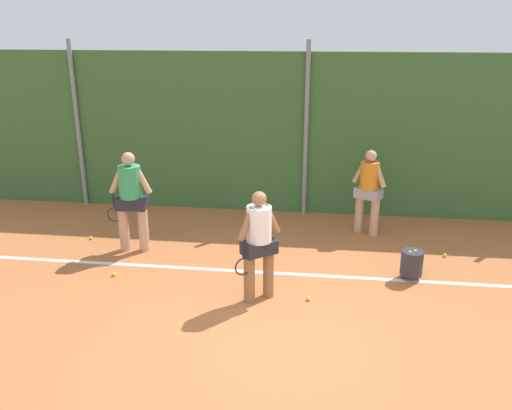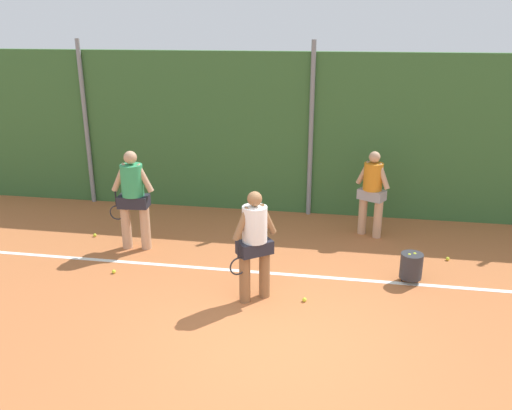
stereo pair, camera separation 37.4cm
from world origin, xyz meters
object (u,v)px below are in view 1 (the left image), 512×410
object	(u,v)px
player_foreground_near	(259,241)
tennis_ball_1	(114,274)
tennis_ball_2	(445,255)
tennis_ball_3	(309,299)
tennis_ball_4	(139,232)
player_midcourt	(131,197)
player_backcourt_far	(369,188)
tennis_ball_0	(91,238)
ball_hopper	(412,263)

from	to	relation	value
player_foreground_near	tennis_ball_1	size ratio (longest dim) A/B	26.26
player_foreground_near	tennis_ball_2	size ratio (longest dim) A/B	26.26
tennis_ball_3	tennis_ball_4	xyz separation A→B (m)	(-3.49, 2.28, 0.00)
tennis_ball_3	tennis_ball_4	distance (m)	4.17
player_midcourt	tennis_ball_1	world-z (taller)	player_midcourt
player_backcourt_far	tennis_ball_3	bearing A→B (deg)	-80.35
tennis_ball_1	tennis_ball_0	bearing A→B (deg)	125.84
ball_hopper	tennis_ball_2	world-z (taller)	ball_hopper
tennis_ball_0	tennis_ball_4	xyz separation A→B (m)	(0.85, 0.40, 0.00)
player_midcourt	tennis_ball_0	world-z (taller)	player_midcourt
player_backcourt_far	player_midcourt	bearing A→B (deg)	-132.58
tennis_ball_2	tennis_ball_4	bearing A→B (deg)	176.45
tennis_ball_0	tennis_ball_1	bearing A→B (deg)	-54.16
tennis_ball_2	player_midcourt	bearing A→B (deg)	-175.80
tennis_ball_3	player_foreground_near	bearing A→B (deg)	-177.32
tennis_ball_0	tennis_ball_3	world-z (taller)	same
tennis_ball_1	tennis_ball_4	bearing A→B (deg)	96.57
player_foreground_near	tennis_ball_2	world-z (taller)	player_foreground_near
tennis_ball_1	tennis_ball_4	world-z (taller)	same
player_midcourt	player_backcourt_far	distance (m)	4.56
player_foreground_near	tennis_ball_4	xyz separation A→B (m)	(-2.72, 2.32, -0.94)
ball_hopper	tennis_ball_0	bearing A→B (deg)	171.19
player_backcourt_far	tennis_ball_4	distance (m)	4.68
tennis_ball_1	player_backcourt_far	bearing A→B (deg)	29.94
player_foreground_near	tennis_ball_0	bearing A→B (deg)	-65.44
tennis_ball_1	tennis_ball_4	xyz separation A→B (m)	(-0.22, 1.87, 0.00)
player_midcourt	tennis_ball_1	xyz separation A→B (m)	(0.02, -1.09, -1.02)
player_backcourt_far	tennis_ball_3	size ratio (longest dim) A/B	26.02
player_backcourt_far	tennis_ball_3	world-z (taller)	player_backcourt_far
player_backcourt_far	ball_hopper	world-z (taller)	player_backcourt_far
tennis_ball_3	tennis_ball_2	bearing A→B (deg)	38.55
tennis_ball_2	ball_hopper	bearing A→B (deg)	-127.99
player_foreground_near	tennis_ball_2	distance (m)	3.84
player_midcourt	tennis_ball_2	xyz separation A→B (m)	(5.70, 0.42, -1.02)
tennis_ball_4	tennis_ball_1	bearing A→B (deg)	-83.43
tennis_ball_4	ball_hopper	bearing A→B (deg)	-14.51
player_backcourt_far	ball_hopper	size ratio (longest dim) A/B	3.35
player_midcourt	ball_hopper	distance (m)	5.03
tennis_ball_0	tennis_ball_1	xyz separation A→B (m)	(1.06, -1.47, 0.00)
player_foreground_near	tennis_ball_2	bearing A→B (deg)	174.39
player_backcourt_far	tennis_ball_2	size ratio (longest dim) A/B	26.02
player_foreground_near	tennis_ball_3	bearing A→B (deg)	145.45
tennis_ball_4	tennis_ball_3	bearing A→B (deg)	-33.18
tennis_ball_0	tennis_ball_1	world-z (taller)	same
player_midcourt	tennis_ball_3	size ratio (longest dim) A/B	28.41
player_midcourt	tennis_ball_3	bearing A→B (deg)	150.98
tennis_ball_1	tennis_ball_2	distance (m)	5.88
tennis_ball_1	tennis_ball_2	bearing A→B (deg)	14.86
player_backcourt_far	tennis_ball_0	xyz separation A→B (m)	(-5.39, -1.02, -0.93)
player_backcourt_far	tennis_ball_4	bearing A→B (deg)	-142.72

